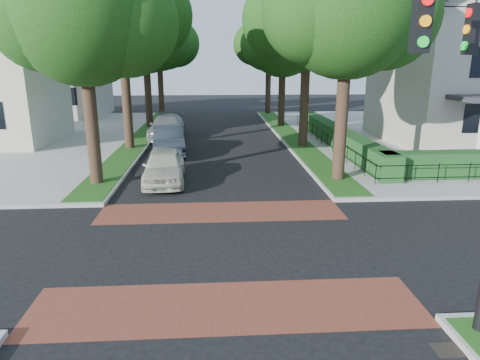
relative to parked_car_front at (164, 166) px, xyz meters
The scene contains 21 objects.
ground 7.81m from the parked_car_front, 71.07° to the right, with size 120.00×120.00×0.00m, color black.
sidewalk_ne 24.92m from the parked_car_front, 27.89° to the left, with size 30.00×30.00×0.15m, color gray.
crosswalk_far 4.91m from the parked_car_front, 58.71° to the right, with size 9.00×2.20×0.01m, color brown.
crosswalk_near 10.87m from the parked_car_front, 76.56° to the right, with size 9.00×2.20×0.01m, color brown.
storm_drain 14.13m from the parked_car_front, 61.09° to the right, with size 0.65×0.45×0.01m, color black.
grass_strip_ne 14.19m from the parked_car_front, 56.02° to the left, with size 1.60×29.80×0.02m, color #214814.
grass_strip_nw 12.12m from the parked_car_front, 103.77° to the left, with size 1.60×29.80×0.02m, color #214814.
tree_right_near 10.63m from the parked_car_front, ahead, with size 7.75×6.67×10.66m.
tree_right_mid 13.44m from the parked_car_front, 44.18° to the left, with size 8.25×7.09×11.22m.
tree_right_far 19.71m from the parked_car_front, 64.31° to the left, with size 7.25×6.23×9.74m.
tree_right_back 27.89m from the parked_car_front, 72.58° to the left, with size 7.50×6.45×10.20m.
tree_left_near 7.10m from the parked_car_front, behind, with size 7.50×6.45×10.20m.
tree_left_mid 11.31m from the parked_car_front, 109.99° to the left, with size 8.00×6.88×11.48m.
tree_left_far 18.25m from the parked_car_front, 99.70° to the left, with size 7.00×6.02×9.86m.
tree_left_back 26.88m from the parked_car_front, 96.34° to the left, with size 7.75×6.66×10.44m.
hedge_main_road 12.77m from the parked_car_front, 36.83° to the left, with size 1.00×18.00×1.20m, color #19491E.
fence_main_road 12.14m from the parked_car_front, 39.09° to the left, with size 0.06×18.00×0.90m, color black, non-canonical shape.
house_left_far 28.18m from the parked_car_front, 117.76° to the left, with size 10.00×9.00×10.14m.
parked_car_front is the anchor object (origin of this frame).
parked_car_middle 6.24m from the parked_car_front, 93.59° to the left, with size 1.78×5.09×1.68m, color #212831.
parked_car_rear 12.14m from the parked_car_front, 95.10° to the left, with size 2.29×5.62×1.63m, color gray.
Camera 1 is at (-0.25, -11.84, 5.43)m, focal length 32.00 mm.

